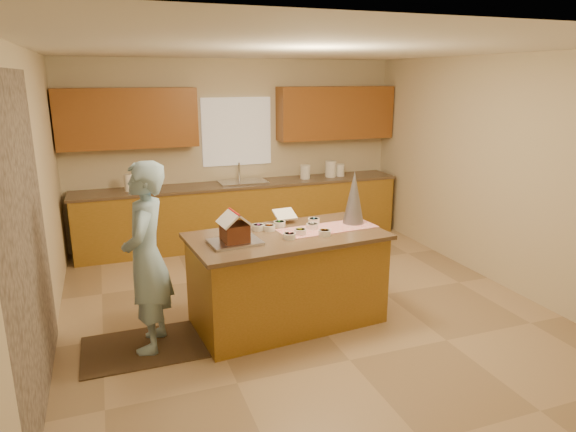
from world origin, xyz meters
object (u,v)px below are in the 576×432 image
object	(u,v)px
island_base	(287,280)
tinsel_tree	(354,198)
gingerbread_house	(235,230)
boy	(147,258)

from	to	relation	value
island_base	tinsel_tree	xyz separation A→B (m)	(0.79, 0.12, 0.77)
island_base	gingerbread_house	size ratio (longest dim) A/B	5.93
boy	gingerbread_house	world-z (taller)	boy
tinsel_tree	gingerbread_house	world-z (taller)	tinsel_tree
island_base	boy	xyz separation A→B (m)	(-1.36, -0.06, 0.43)
boy	gingerbread_house	bearing A→B (deg)	103.10
island_base	gingerbread_house	xyz separation A→B (m)	(-0.55, -0.10, 0.62)
island_base	gingerbread_house	world-z (taller)	gingerbread_house
tinsel_tree	gingerbread_house	xyz separation A→B (m)	(-1.34, -0.22, -0.15)
boy	tinsel_tree	bearing A→B (deg)	111.04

